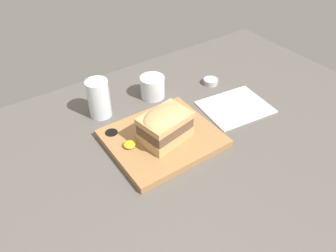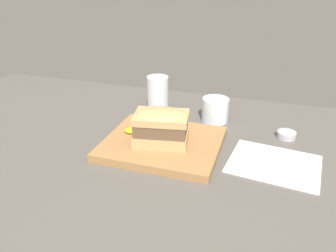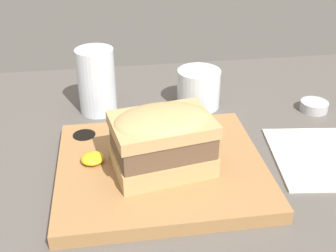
{
  "view_description": "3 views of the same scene",
  "coord_description": "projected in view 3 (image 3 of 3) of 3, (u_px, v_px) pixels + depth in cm",
  "views": [
    {
      "loc": [
        -32.19,
        -50.59,
        63.54
      ],
      "look_at": [
        5.65,
        4.08,
        8.35
      ],
      "focal_mm": 35.0,
      "sensor_mm": 36.0,
      "label": 1
    },
    {
      "loc": [
        29.09,
        -64.18,
        43.73
      ],
      "look_at": [
        7.22,
        3.37,
        9.44
      ],
      "focal_mm": 35.0,
      "sensor_mm": 36.0,
      "label": 2
    },
    {
      "loc": [
        -1.18,
        -42.88,
        38.59
      ],
      "look_at": [
        6.18,
        6.83,
        9.32
      ],
      "focal_mm": 45.0,
      "sensor_mm": 36.0,
      "label": 3
    }
  ],
  "objects": [
    {
      "name": "dining_table",
      "position": [
        129.0,
        209.0,
        0.56
      ],
      "size": [
        157.44,
        95.45,
        2.0
      ],
      "color": "#56514C",
      "rests_on": "ground"
    },
    {
      "name": "serving_board",
      "position": [
        160.0,
        168.0,
        0.6
      ],
      "size": [
        29.15,
        25.42,
        2.07
      ],
      "color": "#9E7042",
      "rests_on": "dining_table"
    },
    {
      "name": "sandwich",
      "position": [
        162.0,
        138.0,
        0.56
      ],
      "size": [
        14.59,
        11.35,
        8.89
      ],
      "rotation": [
        0.0,
        0.0,
        0.18
      ],
      "color": "tan",
      "rests_on": "serving_board"
    },
    {
      "name": "mustard_dollop",
      "position": [
        93.0,
        158.0,
        0.59
      ],
      "size": [
        3.28,
        3.28,
        1.31
      ],
      "color": "gold",
      "rests_on": "serving_board"
    },
    {
      "name": "water_glass",
      "position": [
        97.0,
        85.0,
        0.75
      ],
      "size": [
        6.65,
        6.65,
        11.86
      ],
      "color": "silver",
      "rests_on": "dining_table"
    },
    {
      "name": "wine_glass",
      "position": [
        198.0,
        90.0,
        0.78
      ],
      "size": [
        7.91,
        7.91,
        7.11
      ],
      "color": "silver",
      "rests_on": "dining_table"
    },
    {
      "name": "condiment_dish",
      "position": [
        314.0,
        106.0,
        0.77
      ],
      "size": [
        5.01,
        5.01,
        1.76
      ],
      "color": "#B2B2B7",
      "rests_on": "dining_table"
    }
  ]
}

